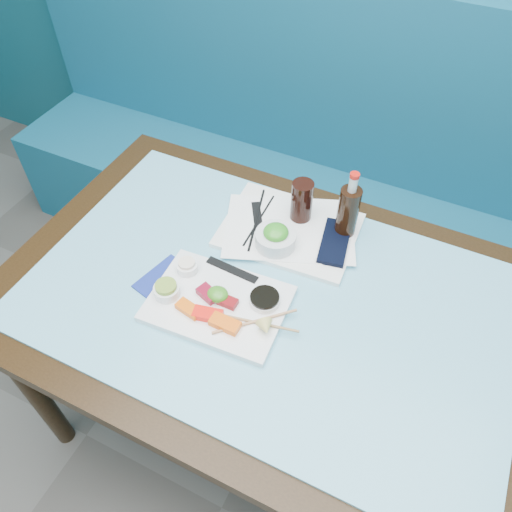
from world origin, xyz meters
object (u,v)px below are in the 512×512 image
at_px(sashimi_plate, 218,304).
at_px(seaweed_bowl, 276,239).
at_px(cola_glass, 302,201).
at_px(cola_bottle_body, 347,214).
at_px(serving_tray, 289,230).
at_px(dining_table, 269,316).
at_px(blue_napkin, 170,284).
at_px(booth_bench, 353,204).

relative_size(sashimi_plate, seaweed_bowl, 3.00).
bearing_deg(cola_glass, cola_bottle_body, 0.11).
bearing_deg(serving_tray, seaweed_bowl, -101.03).
bearing_deg(seaweed_bowl, dining_table, -70.66).
xyz_separation_m(seaweed_bowl, blue_napkin, (-0.19, -0.23, -0.03)).
relative_size(serving_tray, cola_bottle_body, 2.24).
bearing_deg(booth_bench, dining_table, -90.00).
bearing_deg(cola_bottle_body, dining_table, -109.12).
distance_m(seaweed_bowl, blue_napkin, 0.31).
relative_size(dining_table, sashimi_plate, 4.16).
relative_size(seaweed_bowl, cola_glass, 0.89).
relative_size(cola_glass, cola_bottle_body, 0.76).
distance_m(dining_table, seaweed_bowl, 0.21).
xyz_separation_m(seaweed_bowl, cola_glass, (0.02, 0.13, 0.04)).
distance_m(seaweed_bowl, cola_bottle_body, 0.21).
bearing_deg(cola_bottle_body, blue_napkin, -133.56).
bearing_deg(seaweed_bowl, blue_napkin, -129.52).
bearing_deg(cola_bottle_body, booth_bench, 100.13).
bearing_deg(sashimi_plate, cola_bottle_body, 57.91).
xyz_separation_m(sashimi_plate, cola_bottle_body, (0.20, 0.37, 0.07)).
relative_size(seaweed_bowl, blue_napkin, 0.79).
height_order(serving_tray, cola_glass, cola_glass).
bearing_deg(cola_bottle_body, cola_glass, -179.89).
relative_size(dining_table, seaweed_bowl, 12.47).
bearing_deg(booth_bench, cola_bottle_body, -79.87).
distance_m(sashimi_plate, cola_glass, 0.38).
bearing_deg(blue_napkin, sashimi_plate, -2.10).
distance_m(dining_table, cola_glass, 0.33).
distance_m(serving_tray, cola_glass, 0.09).
distance_m(cola_glass, blue_napkin, 0.43).
height_order(booth_bench, seaweed_bowl, booth_bench).
height_order(booth_bench, sashimi_plate, booth_bench).
xyz_separation_m(serving_tray, cola_bottle_body, (0.14, 0.06, 0.08)).
distance_m(booth_bench, blue_napkin, 1.03).
bearing_deg(sashimi_plate, booth_bench, 80.20).
distance_m(dining_table, serving_tray, 0.25).
xyz_separation_m(serving_tray, cola_glass, (0.01, 0.05, 0.07)).
relative_size(booth_bench, blue_napkin, 21.09).
xyz_separation_m(cola_glass, blue_napkin, (-0.21, -0.36, -0.07)).
bearing_deg(booth_bench, blue_napkin, -105.09).
bearing_deg(dining_table, serving_tray, 100.93).
relative_size(cola_bottle_body, blue_napkin, 1.17).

